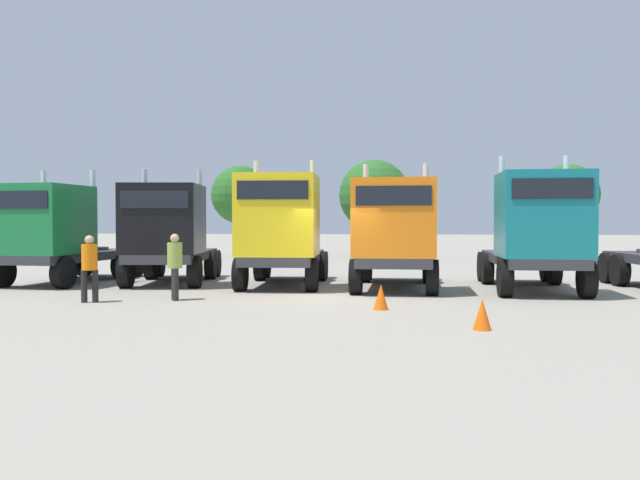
# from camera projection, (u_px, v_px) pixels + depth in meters

# --- Properties ---
(ground) EXTENTS (200.00, 200.00, 0.00)m
(ground) POSITION_uv_depth(u_px,v_px,m) (336.00, 296.00, 18.71)
(ground) COLOR gray
(semi_truck_green) EXTENTS (2.84, 6.15, 3.92)m
(semi_truck_green) POSITION_uv_depth(u_px,v_px,m) (54.00, 232.00, 22.06)
(semi_truck_green) COLOR #333338
(semi_truck_green) RESTS_ON ground
(semi_truck_black) EXTENTS (3.40, 5.96, 3.93)m
(semi_truck_black) POSITION_uv_depth(u_px,v_px,m) (168.00, 232.00, 21.97)
(semi_truck_black) COLOR #333338
(semi_truck_black) RESTS_ON ground
(semi_truck_yellow) EXTENTS (3.00, 6.24, 4.17)m
(semi_truck_yellow) POSITION_uv_depth(u_px,v_px,m) (281.00, 229.00, 21.02)
(semi_truck_yellow) COLOR #333338
(semi_truck_yellow) RESTS_ON ground
(semi_truck_orange) EXTENTS (2.64, 6.35, 3.97)m
(semi_truck_orange) POSITION_uv_depth(u_px,v_px,m) (395.00, 233.00, 20.16)
(semi_truck_orange) COLOR #333338
(semi_truck_orange) RESTS_ON ground
(semi_truck_teal) EXTENTS (2.69, 6.40, 4.13)m
(semi_truck_teal) POSITION_uv_depth(u_px,v_px,m) (537.00, 231.00, 19.38)
(semi_truck_teal) COLOR #333338
(semi_truck_teal) RESTS_ON ground
(visitor_in_hivis) EXTENTS (0.50, 0.50, 1.76)m
(visitor_in_hivis) POSITION_uv_depth(u_px,v_px,m) (90.00, 264.00, 17.12)
(visitor_in_hivis) COLOR black
(visitor_in_hivis) RESTS_ON ground
(visitor_with_camera) EXTENTS (0.54, 0.54, 1.79)m
(visitor_with_camera) POSITION_uv_depth(u_px,v_px,m) (175.00, 262.00, 17.63)
(visitor_with_camera) COLOR #252525
(visitor_with_camera) RESTS_ON ground
(traffic_cone_near) EXTENTS (0.36, 0.36, 0.62)m
(traffic_cone_near) POSITION_uv_depth(u_px,v_px,m) (381.00, 297.00, 15.72)
(traffic_cone_near) COLOR #F2590C
(traffic_cone_near) RESTS_ON ground
(traffic_cone_mid) EXTENTS (0.36, 0.36, 0.61)m
(traffic_cone_mid) POSITION_uv_depth(u_px,v_px,m) (482.00, 314.00, 12.73)
(traffic_cone_mid) COLOR #F2590C
(traffic_cone_mid) RESTS_ON ground
(oak_far_left) EXTENTS (3.49, 3.49, 5.52)m
(oak_far_left) POSITION_uv_depth(u_px,v_px,m) (240.00, 195.00, 39.22)
(oak_far_left) COLOR #4C3823
(oak_far_left) RESTS_ON ground
(oak_far_centre) EXTENTS (4.30, 4.30, 5.92)m
(oak_far_centre) POSITION_uv_depth(u_px,v_px,m) (374.00, 195.00, 39.85)
(oak_far_centre) COLOR #4C3823
(oak_far_centre) RESTS_ON ground
(oak_far_right) EXTENTS (3.26, 3.26, 5.22)m
(oak_far_right) POSITION_uv_depth(u_px,v_px,m) (568.00, 195.00, 34.80)
(oak_far_right) COLOR #4C3823
(oak_far_right) RESTS_ON ground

